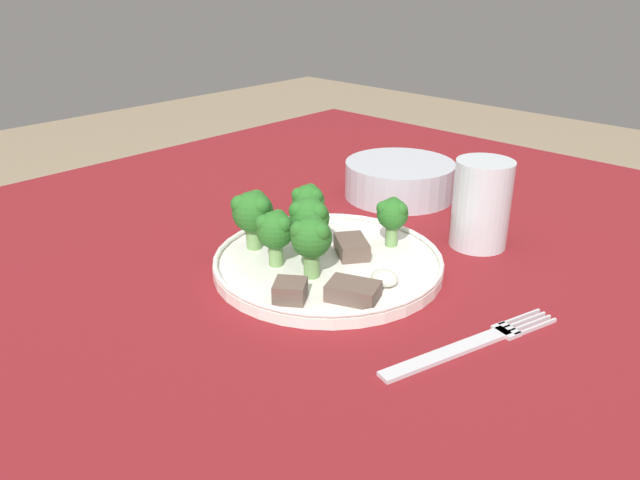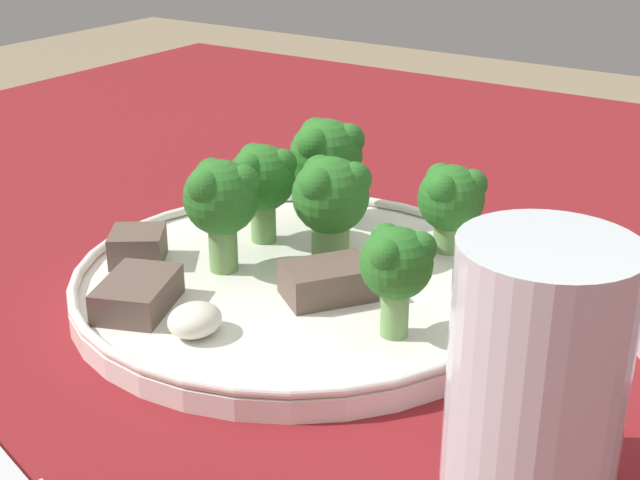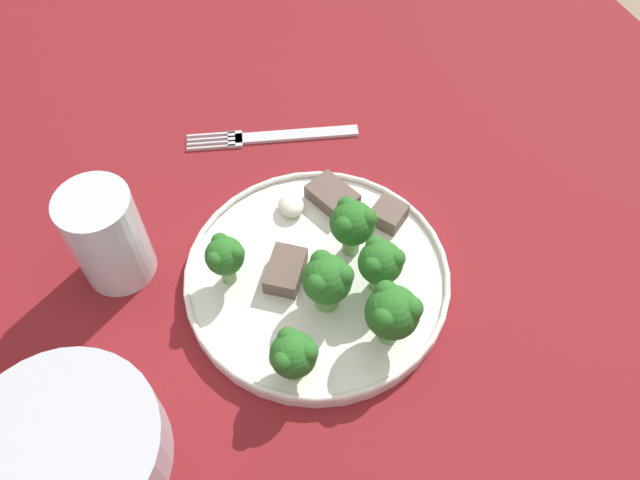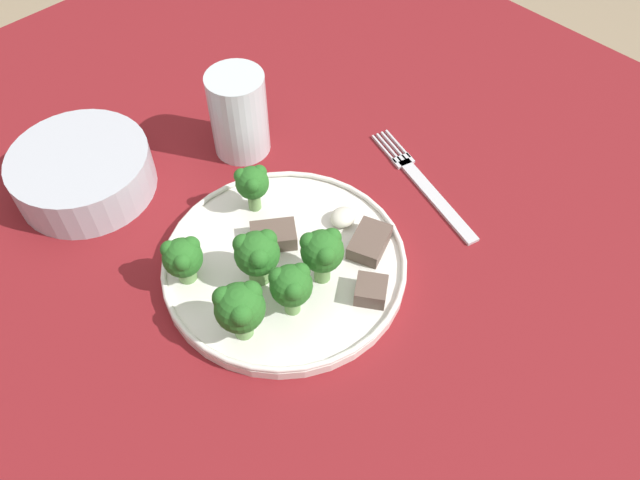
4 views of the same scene
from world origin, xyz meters
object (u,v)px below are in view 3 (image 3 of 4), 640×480
at_px(cream_bowl, 67,453).
at_px(drinking_glass, 109,240).
at_px(fork, 274,137).
at_px(dinner_plate, 317,276).

distance_m(cream_bowl, drinking_glass, 0.19).
xyz_separation_m(fork, drinking_glass, (-0.11, 0.20, 0.05)).
bearing_deg(cream_bowl, fork, -43.88).
distance_m(dinner_plate, cream_bowl, 0.26).
xyz_separation_m(fork, cream_bowl, (-0.29, 0.27, 0.02)).
height_order(dinner_plate, drinking_glass, drinking_glass).
relative_size(fork, cream_bowl, 1.23).
bearing_deg(cream_bowl, drinking_glass, -22.98).
distance_m(fork, drinking_glass, 0.23).
xyz_separation_m(cream_bowl, drinking_glass, (0.17, -0.07, 0.02)).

